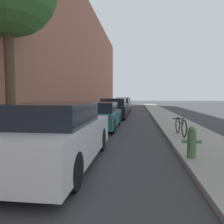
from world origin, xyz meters
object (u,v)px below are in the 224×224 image
object	(u,v)px
parked_car_teal	(99,116)
parked_car_grey	(121,105)
bicycle	(181,126)
fire_hydrant	(192,141)
parked_car_white	(55,135)
parked_car_black	(114,109)
parked_car_champagne	(124,103)

from	to	relation	value
parked_car_teal	parked_car_grey	distance (m)	10.52
parked_car_grey	bicycle	distance (m)	12.96
parked_car_grey	bicycle	size ratio (longest dim) A/B	2.80
parked_car_grey	fire_hydrant	size ratio (longest dim) A/B	5.78
parked_car_white	fire_hydrant	world-z (taller)	parked_car_white
parked_car_grey	bicycle	xyz separation A→B (m)	(3.22, -12.55, -0.22)
parked_car_white	parked_car_black	bearing A→B (deg)	89.01
parked_car_black	bicycle	bearing A→B (deg)	-65.17
parked_car_white	parked_car_grey	size ratio (longest dim) A/B	1.00
parked_car_black	fire_hydrant	distance (m)	10.53
parked_car_grey	bicycle	bearing A→B (deg)	-75.61
parked_car_white	parked_car_champagne	xyz separation A→B (m)	(0.12, 21.57, -0.00)
parked_car_black	parked_car_champagne	distance (m)	10.96
parked_car_champagne	parked_car_black	bearing A→B (deg)	-89.68
parked_car_white	parked_car_teal	distance (m)	5.60
parked_car_teal	parked_car_black	distance (m)	5.02
parked_car_black	parked_car_grey	bearing A→B (deg)	89.54
parked_car_white	fire_hydrant	distance (m)	3.17
parked_car_white	parked_car_teal	world-z (taller)	parked_car_white
parked_car_white	bicycle	bearing A→B (deg)	45.91
parked_car_grey	parked_car_black	bearing A→B (deg)	-90.46
parked_car_teal	parked_car_black	world-z (taller)	parked_car_black
parked_car_champagne	bicycle	bearing A→B (deg)	-79.54
parked_car_champagne	bicycle	distance (m)	18.32
parked_car_teal	parked_car_grey	bearing A→B (deg)	88.82
parked_car_teal	parked_car_champagne	distance (m)	15.98
parked_car_black	parked_car_teal	bearing A→B (deg)	-91.97
parked_car_white	parked_car_teal	xyz separation A→B (m)	(0.01, 5.60, -0.06)
parked_car_white	bicycle	world-z (taller)	parked_car_white
parked_car_champagne	fire_hydrant	xyz separation A→B (m)	(3.00, -21.07, -0.17)
fire_hydrant	parked_car_champagne	bearing A→B (deg)	98.10
parked_car_teal	parked_car_black	xyz separation A→B (m)	(0.17, 5.02, 0.05)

